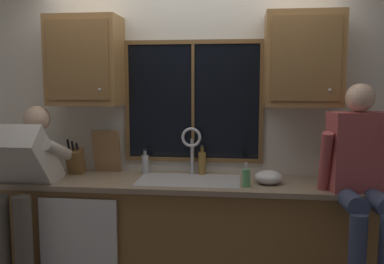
{
  "coord_description": "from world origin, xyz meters",
  "views": [
    {
      "loc": [
        0.44,
        -3.54,
        1.69
      ],
      "look_at": [
        0.05,
        -0.3,
        1.3
      ],
      "focal_mm": 39.59,
      "sensor_mm": 36.0,
      "label": 1
    }
  ],
  "objects_px": {
    "bottle_green_glass": "(202,162)",
    "person_standing": "(22,182)",
    "soap_dispenser": "(246,177)",
    "mixing_bowl": "(269,177)",
    "cutting_board": "(107,151)",
    "bottle_tall_clear": "(145,164)",
    "knife_block": "(76,161)",
    "person_sitting_on_counter": "(361,168)"
  },
  "relations": [
    {
      "from": "knife_block",
      "to": "bottle_tall_clear",
      "type": "distance_m",
      "value": 0.58
    },
    {
      "from": "soap_dispenser",
      "to": "mixing_bowl",
      "type": "bearing_deg",
      "value": 34.56
    },
    {
      "from": "soap_dispenser",
      "to": "bottle_tall_clear",
      "type": "xyz_separation_m",
      "value": [
        -0.84,
        0.34,
        0.02
      ]
    },
    {
      "from": "person_standing",
      "to": "person_sitting_on_counter",
      "type": "relative_size",
      "value": 1.19
    },
    {
      "from": "person_standing",
      "to": "bottle_green_glass",
      "type": "xyz_separation_m",
      "value": [
        1.32,
        0.51,
        0.08
      ]
    },
    {
      "from": "knife_block",
      "to": "soap_dispenser",
      "type": "distance_m",
      "value": 1.45
    },
    {
      "from": "person_sitting_on_counter",
      "to": "mixing_bowl",
      "type": "bearing_deg",
      "value": 158.98
    },
    {
      "from": "bottle_green_glass",
      "to": "person_standing",
      "type": "bearing_deg",
      "value": -158.97
    },
    {
      "from": "person_standing",
      "to": "soap_dispenser",
      "type": "xyz_separation_m",
      "value": [
        1.68,
        0.13,
        0.05
      ]
    },
    {
      "from": "person_standing",
      "to": "soap_dispenser",
      "type": "relative_size",
      "value": 8.26
    },
    {
      "from": "person_standing",
      "to": "cutting_board",
      "type": "distance_m",
      "value": 0.72
    },
    {
      "from": "person_standing",
      "to": "soap_dispenser",
      "type": "height_order",
      "value": "person_standing"
    },
    {
      "from": "knife_block",
      "to": "soap_dispenser",
      "type": "bearing_deg",
      "value": -10.77
    },
    {
      "from": "cutting_board",
      "to": "mixing_bowl",
      "type": "relative_size",
      "value": 1.73
    },
    {
      "from": "knife_block",
      "to": "bottle_green_glass",
      "type": "xyz_separation_m",
      "value": [
        1.06,
        0.11,
        -0.01
      ]
    },
    {
      "from": "knife_block",
      "to": "bottle_tall_clear",
      "type": "relative_size",
      "value": 1.53
    },
    {
      "from": "person_standing",
      "to": "mixing_bowl",
      "type": "relative_size",
      "value": 6.99
    },
    {
      "from": "knife_block",
      "to": "person_sitting_on_counter",
      "type": "bearing_deg",
      "value": -9.98
    },
    {
      "from": "person_sitting_on_counter",
      "to": "soap_dispenser",
      "type": "distance_m",
      "value": 0.8
    },
    {
      "from": "cutting_board",
      "to": "bottle_tall_clear",
      "type": "distance_m",
      "value": 0.35
    },
    {
      "from": "cutting_board",
      "to": "mixing_bowl",
      "type": "bearing_deg",
      "value": -10.4
    },
    {
      "from": "mixing_bowl",
      "to": "soap_dispenser",
      "type": "height_order",
      "value": "soap_dispenser"
    },
    {
      "from": "person_standing",
      "to": "bottle_tall_clear",
      "type": "distance_m",
      "value": 0.97
    },
    {
      "from": "person_sitting_on_counter",
      "to": "knife_block",
      "type": "distance_m",
      "value": 2.23
    },
    {
      "from": "mixing_bowl",
      "to": "bottle_green_glass",
      "type": "distance_m",
      "value": 0.59
    },
    {
      "from": "person_sitting_on_counter",
      "to": "cutting_board",
      "type": "distance_m",
      "value": 2.02
    },
    {
      "from": "cutting_board",
      "to": "bottle_green_glass",
      "type": "bearing_deg",
      "value": 0.72
    },
    {
      "from": "person_standing",
      "to": "bottle_tall_clear",
      "type": "height_order",
      "value": "person_standing"
    },
    {
      "from": "person_sitting_on_counter",
      "to": "mixing_bowl",
      "type": "height_order",
      "value": "person_sitting_on_counter"
    },
    {
      "from": "bottle_tall_clear",
      "to": "bottle_green_glass",
      "type": "bearing_deg",
      "value": 4.21
    },
    {
      "from": "person_standing",
      "to": "bottle_green_glass",
      "type": "distance_m",
      "value": 1.42
    },
    {
      "from": "person_sitting_on_counter",
      "to": "mixing_bowl",
      "type": "xyz_separation_m",
      "value": [
        -0.61,
        0.23,
        -0.14
      ]
    },
    {
      "from": "person_standing",
      "to": "soap_dispenser",
      "type": "bearing_deg",
      "value": 4.48
    },
    {
      "from": "person_standing",
      "to": "bottle_tall_clear",
      "type": "relative_size",
      "value": 7.16
    },
    {
      "from": "person_standing",
      "to": "knife_block",
      "type": "relative_size",
      "value": 4.66
    },
    {
      "from": "person_sitting_on_counter",
      "to": "soap_dispenser",
      "type": "height_order",
      "value": "person_sitting_on_counter"
    },
    {
      "from": "bottle_green_glass",
      "to": "bottle_tall_clear",
      "type": "height_order",
      "value": "bottle_green_glass"
    },
    {
      "from": "person_sitting_on_counter",
      "to": "cutting_board",
      "type": "relative_size",
      "value": 3.39
    },
    {
      "from": "person_sitting_on_counter",
      "to": "bottle_tall_clear",
      "type": "relative_size",
      "value": 6.02
    },
    {
      "from": "person_standing",
      "to": "bottle_tall_clear",
      "type": "bearing_deg",
      "value": 29.33
    },
    {
      "from": "soap_dispenser",
      "to": "person_sitting_on_counter",
      "type": "bearing_deg",
      "value": -8.53
    },
    {
      "from": "mixing_bowl",
      "to": "knife_block",
      "type": "bearing_deg",
      "value": 174.5
    }
  ]
}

